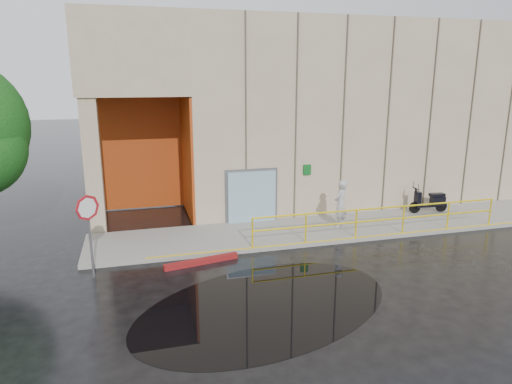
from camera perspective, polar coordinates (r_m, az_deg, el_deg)
ground at (r=12.84m, az=5.42°, el=-12.09°), size 120.00×120.00×0.00m
sidewalk at (r=18.18m, az=12.32°, el=-4.16°), size 20.00×3.00×0.15m
building at (r=23.68m, az=7.97°, el=10.39°), size 20.00×10.17×8.00m
guardrail at (r=17.00m, az=15.25°, el=-3.47°), size 9.56×0.06×1.03m
person at (r=17.50m, az=10.54°, el=-1.44°), size 0.79×0.74×1.80m
scooter at (r=20.42m, az=20.88°, el=-0.37°), size 1.71×0.70×1.30m
stop_sign at (r=13.71m, az=-20.22°, el=-3.03°), size 0.60×0.51×2.49m
red_curb at (r=14.50m, az=-6.83°, el=-8.60°), size 2.39×0.65×0.18m
puddle at (r=12.00m, az=1.30°, el=-13.97°), size 8.27×6.62×0.01m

